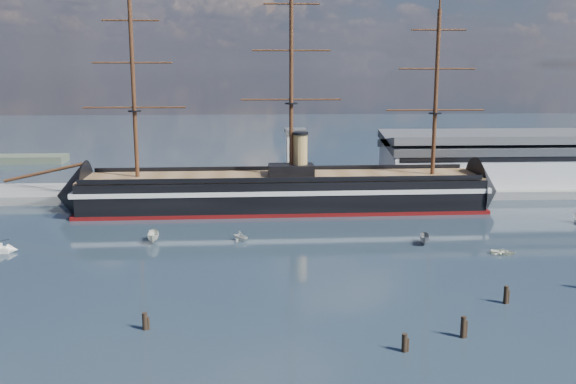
{
  "coord_description": "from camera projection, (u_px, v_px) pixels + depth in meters",
  "views": [
    {
      "loc": [
        -6.97,
        -80.9,
        32.15
      ],
      "look_at": [
        -0.77,
        35.0,
        9.0
      ],
      "focal_mm": 40.0,
      "sensor_mm": 36.0,
      "label": 1
    }
  ],
  "objects": [
    {
      "name": "quay_tower",
      "position": [
        295.0,
        158.0,
        155.62
      ],
      "size": [
        5.0,
        5.0,
        15.0
      ],
      "color": "silver",
      "rests_on": "ground"
    },
    {
      "name": "motorboat_d",
      "position": [
        240.0,
        241.0,
        118.96
      ],
      "size": [
        5.4,
        5.83,
        2.04
      ],
      "primitive_type": "imported",
      "rotation": [
        0.0,
        0.0,
        0.88
      ],
      "color": "silver",
      "rests_on": "ground"
    },
    {
      "name": "piling_extra",
      "position": [
        463.0,
        338.0,
        76.8
      ],
      "size": [
        0.64,
        0.64,
        3.4
      ],
      "primitive_type": "cylinder",
      "color": "black",
      "rests_on": "ground"
    },
    {
      "name": "warship",
      "position": [
        275.0,
        192.0,
        143.72
      ],
      "size": [
        113.01,
        17.74,
        53.94
      ],
      "rotation": [
        0.0,
        0.0,
        0.02
      ],
      "color": "black",
      "rests_on": "ground"
    },
    {
      "name": "piling_near_mid",
      "position": [
        404.0,
        352.0,
        73.03
      ],
      "size": [
        0.64,
        0.64,
        2.86
      ],
      "primitive_type": "cylinder",
      "color": "black",
      "rests_on": "ground"
    },
    {
      "name": "piling_near_left",
      "position": [
        145.0,
        330.0,
        79.1
      ],
      "size": [
        0.64,
        0.64,
        2.89
      ],
      "primitive_type": "cylinder",
      "color": "black",
      "rests_on": "ground"
    },
    {
      "name": "motorboat_a",
      "position": [
        154.0,
        242.0,
        117.89
      ],
      "size": [
        6.45,
        2.79,
        2.52
      ],
      "primitive_type": "imported",
      "rotation": [
        0.0,
        0.0,
        0.08
      ],
      "color": "silver",
      "rests_on": "ground"
    },
    {
      "name": "motorboat_c",
      "position": [
        425.0,
        244.0,
        116.89
      ],
      "size": [
        5.92,
        3.42,
        2.23
      ],
      "primitive_type": "imported",
      "rotation": [
        0.0,
        0.0,
        -0.26
      ],
      "color": "slate",
      "rests_on": "ground"
    },
    {
      "name": "ground",
      "position": [
        291.0,
        232.0,
        125.05
      ],
      "size": [
        600.0,
        600.0,
        0.0
      ],
      "primitive_type": "plane",
      "color": "#242F3A",
      "rests_on": "ground"
    },
    {
      "name": "piling_near_right",
      "position": [
        505.0,
        303.0,
        87.75
      ],
      "size": [
        0.64,
        0.64,
        3.2
      ],
      "primitive_type": "cylinder",
      "color": "black",
      "rests_on": "ground"
    },
    {
      "name": "warehouse",
      "position": [
        505.0,
        160.0,
        165.7
      ],
      "size": [
        63.0,
        21.0,
        11.6
      ],
      "color": "#B7BABC",
      "rests_on": "ground"
    },
    {
      "name": "quay",
      "position": [
        322.0,
        195.0,
        160.83
      ],
      "size": [
        180.0,
        18.0,
        2.0
      ],
      "primitive_type": "cube",
      "color": "slate",
      "rests_on": "ground"
    },
    {
      "name": "motorboat_e",
      "position": [
        503.0,
        254.0,
        110.41
      ],
      "size": [
        1.94,
        2.81,
        1.22
      ],
      "primitive_type": "imported",
      "rotation": [
        0.0,
        0.0,
        1.19
      ],
      "color": "silver",
      "rests_on": "ground"
    }
  ]
}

